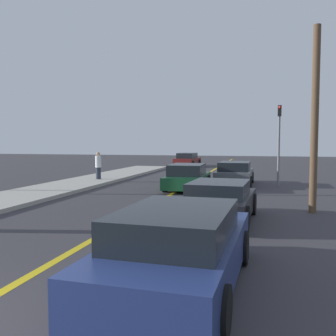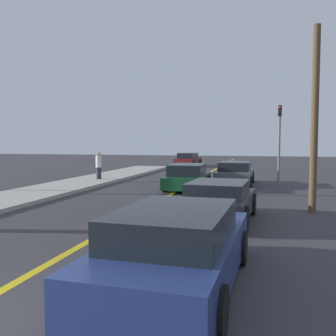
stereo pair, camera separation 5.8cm
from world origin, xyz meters
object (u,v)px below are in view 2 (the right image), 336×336
(car_near_right_lane, at_px, (177,248))
(car_oncoming_far, at_px, (188,160))
(car_parked_left_lot, at_px, (235,174))
(traffic_light, at_px, (279,138))
(car_ahead_center, at_px, (219,201))
(pedestrian_mid_group, at_px, (99,166))
(utility_pole, at_px, (315,120))
(car_far_distant, at_px, (188,177))

(car_near_right_lane, height_order, car_oncoming_far, car_near_right_lane)
(car_parked_left_lot, xyz_separation_m, traffic_light, (2.26, -0.73, 1.95))
(car_ahead_center, relative_size, traffic_light, 0.95)
(pedestrian_mid_group, bearing_deg, utility_pole, -33.14)
(car_ahead_center, relative_size, car_far_distant, 0.91)
(car_ahead_center, distance_m, car_oncoming_far, 24.64)
(pedestrian_mid_group, bearing_deg, car_near_right_lane, -60.88)
(car_oncoming_far, bearing_deg, traffic_light, -59.57)
(car_near_right_lane, xyz_separation_m, car_ahead_center, (0.05, 5.32, -0.05))
(car_far_distant, bearing_deg, pedestrian_mid_group, 158.05)
(car_far_distant, xyz_separation_m, car_parked_left_lot, (2.13, 2.50, 0.01))
(car_ahead_center, bearing_deg, car_near_right_lane, -87.43)
(car_oncoming_far, bearing_deg, utility_pole, -65.32)
(car_parked_left_lot, distance_m, pedestrian_mid_group, 7.93)
(car_parked_left_lot, relative_size, utility_pole, 0.68)
(pedestrian_mid_group, height_order, utility_pole, utility_pole)
(pedestrian_mid_group, bearing_deg, car_far_distant, -20.29)
(car_far_distant, bearing_deg, car_parked_left_lot, 47.92)
(car_near_right_lane, bearing_deg, pedestrian_mid_group, 121.33)
(traffic_light, height_order, utility_pole, utility_pole)
(traffic_light, bearing_deg, car_ahead_center, -102.90)
(car_ahead_center, height_order, traffic_light, traffic_light)
(pedestrian_mid_group, height_order, traffic_light, traffic_light)
(car_near_right_lane, bearing_deg, car_ahead_center, 91.62)
(car_near_right_lane, bearing_deg, car_far_distant, 102.76)
(car_near_right_lane, distance_m, utility_pole, 8.26)
(car_parked_left_lot, distance_m, utility_pole, 8.52)
(utility_pole, bearing_deg, car_parked_left_lot, 112.30)
(car_ahead_center, distance_m, traffic_light, 9.28)
(car_oncoming_far, relative_size, pedestrian_mid_group, 2.70)
(pedestrian_mid_group, bearing_deg, car_parked_left_lot, 2.61)
(car_ahead_center, xyz_separation_m, car_oncoming_far, (-5.72, 23.97, 0.03))
(car_parked_left_lot, bearing_deg, car_oncoming_far, 111.76)
(car_far_distant, distance_m, utility_pole, 7.67)
(car_ahead_center, bearing_deg, car_parked_left_lot, 94.56)
(car_far_distant, bearing_deg, utility_pole, -45.67)
(traffic_light, distance_m, utility_pole, 6.89)
(car_far_distant, height_order, car_oncoming_far, car_oncoming_far)
(car_far_distant, bearing_deg, traffic_light, 20.33)
(car_ahead_center, bearing_deg, car_far_distant, 111.64)
(car_near_right_lane, relative_size, pedestrian_mid_group, 2.89)
(car_ahead_center, xyz_separation_m, car_far_distant, (-2.36, 7.07, 0.01))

